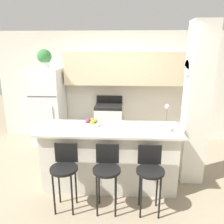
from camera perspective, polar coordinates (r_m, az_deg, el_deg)
ground_plane at (r=3.79m, az=-0.60°, el=-18.29°), size 14.00×14.00×0.00m
wall_back at (r=5.17m, az=1.96°, el=8.59°), size 5.60×0.38×2.55m
pillar_right at (r=3.66m, az=21.12°, el=1.35°), size 0.38×0.32×2.55m
counter_bar at (r=3.54m, az=-0.62°, el=-11.63°), size 2.15×0.74×0.98m
refrigerator at (r=5.24m, az=-16.26°, el=1.37°), size 0.66×0.74×1.74m
stove_range at (r=5.15m, az=-0.84°, el=-3.00°), size 0.62×0.60×1.07m
bar_stool_left at (r=3.08m, az=-12.25°, el=-14.12°), size 0.37×0.37×0.92m
bar_stool_mid at (r=2.99m, az=-1.33°, el=-14.72°), size 0.37×0.37×0.92m
bar_stool_right at (r=3.01m, az=9.90°, el=-14.81°), size 0.37×0.37×0.92m
potted_plant_on_fridge at (r=5.09m, az=-17.24°, el=13.44°), size 0.31×0.31×0.41m
orchid_vase at (r=3.29m, az=13.94°, el=-3.04°), size 0.13×0.13×0.40m
fruit_bowl at (r=3.44m, az=-5.35°, el=-2.94°), size 0.26×0.26×0.12m
trash_bin at (r=5.07m, az=-10.66°, el=-6.91°), size 0.28×0.28×0.38m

